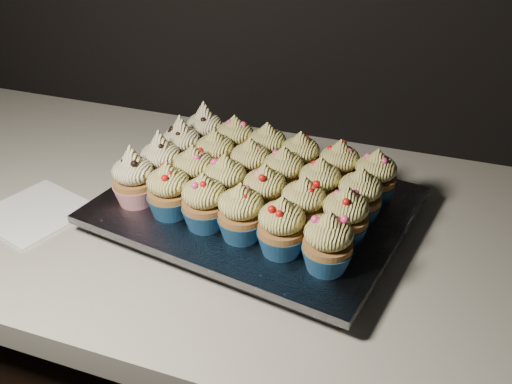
% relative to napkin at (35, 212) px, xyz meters
% --- Properties ---
extents(worktop, '(2.44, 0.64, 0.04)m').
position_rel_napkin_xyz_m(worktop, '(0.47, 0.11, -0.02)').
color(worktop, beige).
rests_on(worktop, cabinet).
extents(napkin, '(0.17, 0.17, 0.00)m').
position_rel_napkin_xyz_m(napkin, '(0.00, 0.00, 0.00)').
color(napkin, white).
rests_on(napkin, worktop).
extents(baking_tray, '(0.44, 0.36, 0.02)m').
position_rel_napkin_xyz_m(baking_tray, '(0.33, 0.10, 0.01)').
color(baking_tray, black).
rests_on(baking_tray, worktop).
extents(foil_lining, '(0.48, 0.40, 0.01)m').
position_rel_napkin_xyz_m(foil_lining, '(0.33, 0.10, 0.03)').
color(foil_lining, silver).
rests_on(foil_lining, baking_tray).
extents(cupcake_0, '(0.06, 0.06, 0.10)m').
position_rel_napkin_xyz_m(cupcake_0, '(0.16, 0.04, 0.07)').
color(cupcake_0, '#AB172D').
rests_on(cupcake_0, foil_lining).
extents(cupcake_1, '(0.06, 0.06, 0.08)m').
position_rel_napkin_xyz_m(cupcake_1, '(0.22, 0.03, 0.07)').
color(cupcake_1, navy).
rests_on(cupcake_1, foil_lining).
extents(cupcake_2, '(0.06, 0.06, 0.08)m').
position_rel_napkin_xyz_m(cupcake_2, '(0.28, 0.02, 0.07)').
color(cupcake_2, navy).
rests_on(cupcake_2, foil_lining).
extents(cupcake_3, '(0.06, 0.06, 0.08)m').
position_rel_napkin_xyz_m(cupcake_3, '(0.34, 0.01, 0.07)').
color(cupcake_3, navy).
rests_on(cupcake_3, foil_lining).
extents(cupcake_4, '(0.06, 0.06, 0.08)m').
position_rel_napkin_xyz_m(cupcake_4, '(0.40, -0.01, 0.07)').
color(cupcake_4, navy).
rests_on(cupcake_4, foil_lining).
extents(cupcake_5, '(0.06, 0.06, 0.08)m').
position_rel_napkin_xyz_m(cupcake_5, '(0.46, -0.02, 0.07)').
color(cupcake_5, navy).
rests_on(cupcake_5, foil_lining).
extents(cupcake_6, '(0.06, 0.06, 0.10)m').
position_rel_napkin_xyz_m(cupcake_6, '(0.17, 0.09, 0.07)').
color(cupcake_6, '#AB172D').
rests_on(cupcake_6, foil_lining).
extents(cupcake_7, '(0.06, 0.06, 0.08)m').
position_rel_napkin_xyz_m(cupcake_7, '(0.23, 0.08, 0.07)').
color(cupcake_7, navy).
rests_on(cupcake_7, foil_lining).
extents(cupcake_8, '(0.06, 0.06, 0.08)m').
position_rel_napkin_xyz_m(cupcake_8, '(0.29, 0.07, 0.07)').
color(cupcake_8, navy).
rests_on(cupcake_8, foil_lining).
extents(cupcake_9, '(0.06, 0.06, 0.08)m').
position_rel_napkin_xyz_m(cupcake_9, '(0.35, 0.07, 0.07)').
color(cupcake_9, navy).
rests_on(cupcake_9, foil_lining).
extents(cupcake_10, '(0.06, 0.06, 0.08)m').
position_rel_napkin_xyz_m(cupcake_10, '(0.41, 0.05, 0.07)').
color(cupcake_10, navy).
rests_on(cupcake_10, foil_lining).
extents(cupcake_11, '(0.06, 0.06, 0.08)m').
position_rel_napkin_xyz_m(cupcake_11, '(0.47, 0.05, 0.07)').
color(cupcake_11, navy).
rests_on(cupcake_11, foil_lining).
extents(cupcake_12, '(0.06, 0.06, 0.10)m').
position_rel_napkin_xyz_m(cupcake_12, '(0.18, 0.15, 0.07)').
color(cupcake_12, '#AB172D').
rests_on(cupcake_12, foil_lining).
extents(cupcake_13, '(0.06, 0.06, 0.08)m').
position_rel_napkin_xyz_m(cupcake_13, '(0.24, 0.14, 0.07)').
color(cupcake_13, navy).
rests_on(cupcake_13, foil_lining).
extents(cupcake_14, '(0.06, 0.06, 0.08)m').
position_rel_napkin_xyz_m(cupcake_14, '(0.30, 0.13, 0.07)').
color(cupcake_14, navy).
rests_on(cupcake_14, foil_lining).
extents(cupcake_15, '(0.06, 0.06, 0.08)m').
position_rel_napkin_xyz_m(cupcake_15, '(0.36, 0.13, 0.07)').
color(cupcake_15, navy).
rests_on(cupcake_15, foil_lining).
extents(cupcake_16, '(0.06, 0.06, 0.08)m').
position_rel_napkin_xyz_m(cupcake_16, '(0.42, 0.11, 0.07)').
color(cupcake_16, navy).
rests_on(cupcake_16, foil_lining).
extents(cupcake_17, '(0.06, 0.06, 0.08)m').
position_rel_napkin_xyz_m(cupcake_17, '(0.48, 0.10, 0.07)').
color(cupcake_17, navy).
rests_on(cupcake_17, foil_lining).
extents(cupcake_18, '(0.06, 0.06, 0.10)m').
position_rel_napkin_xyz_m(cupcake_18, '(0.19, 0.22, 0.07)').
color(cupcake_18, '#AB172D').
rests_on(cupcake_18, foil_lining).
extents(cupcake_19, '(0.06, 0.06, 0.08)m').
position_rel_napkin_xyz_m(cupcake_19, '(0.25, 0.20, 0.07)').
color(cupcake_19, navy).
rests_on(cupcake_19, foil_lining).
extents(cupcake_20, '(0.06, 0.06, 0.08)m').
position_rel_napkin_xyz_m(cupcake_20, '(0.31, 0.19, 0.07)').
color(cupcake_20, navy).
rests_on(cupcake_20, foil_lining).
extents(cupcake_21, '(0.06, 0.06, 0.08)m').
position_rel_napkin_xyz_m(cupcake_21, '(0.37, 0.18, 0.07)').
color(cupcake_21, navy).
rests_on(cupcake_21, foil_lining).
extents(cupcake_22, '(0.06, 0.06, 0.08)m').
position_rel_napkin_xyz_m(cupcake_22, '(0.43, 0.17, 0.07)').
color(cupcake_22, navy).
rests_on(cupcake_22, foil_lining).
extents(cupcake_23, '(0.06, 0.06, 0.08)m').
position_rel_napkin_xyz_m(cupcake_23, '(0.49, 0.16, 0.07)').
color(cupcake_23, navy).
rests_on(cupcake_23, foil_lining).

